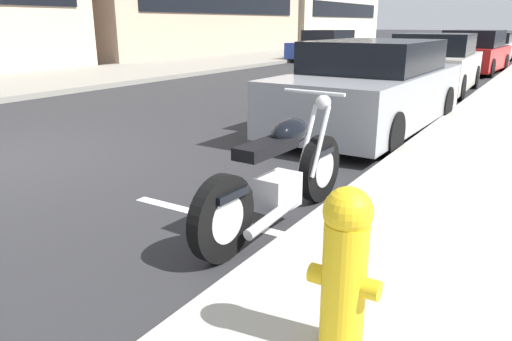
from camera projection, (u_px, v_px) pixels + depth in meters
sidewalk_far_curb at (183, 66)px, 19.47m from camera, size 120.00×5.00×0.14m
parking_stall_stripe at (228, 221)px, 4.38m from camera, size 0.12×2.20×0.01m
parked_motorcycle at (280, 178)px, 4.18m from camera, size 2.24×0.62×1.13m
parked_car_behind_motorcycle at (372, 88)px, 7.95m from camera, size 4.64×1.99×1.46m
parked_car_across_street at (433, 65)px, 12.36m from camera, size 4.08×2.03×1.48m
parked_car_second_in_row at (473, 53)px, 17.15m from camera, size 4.19×2.07×1.49m
parked_car_near_corner at (488, 48)px, 21.58m from camera, size 4.68×2.05×1.33m
car_opposite_curb at (327, 46)px, 22.98m from camera, size 4.76×2.22×1.41m
fire_hydrant at (345, 267)px, 2.33m from camera, size 0.24×0.36×0.86m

